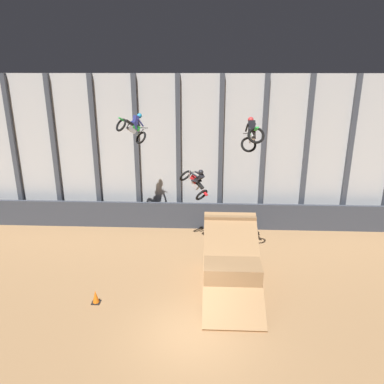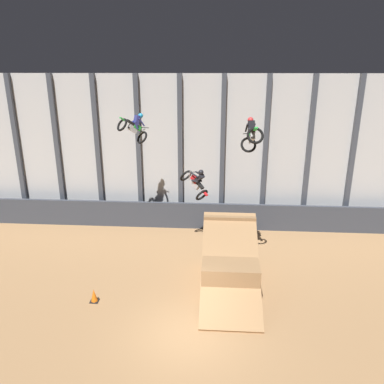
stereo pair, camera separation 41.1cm
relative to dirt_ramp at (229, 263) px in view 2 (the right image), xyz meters
The scene contains 8 objects.
ground_plane 4.16m from the dirt_ramp, 113.69° to the right, with size 60.00×60.00×0.00m, color #9E754C.
arena_back_wall 7.98m from the dirt_ramp, 103.17° to the left, with size 32.00×0.40×9.19m.
lower_barrier 6.29m from the dirt_ramp, 104.97° to the left, with size 31.36×0.20×1.64m.
dirt_ramp is the anchor object (origin of this frame).
rider_bike_left_air 8.50m from the dirt_ramp, 141.16° to the left, with size 1.71×1.67×1.67m.
rider_bike_center_air 4.47m from the dirt_ramp, 120.86° to the left, with size 1.73×1.65×1.70m.
rider_bike_right_air 5.86m from the dirt_ramp, 56.19° to the left, with size 0.94×1.76×1.67m.
traffic_cone_near_ramp 6.11m from the dirt_ramp, 161.67° to the right, with size 0.36×0.36×0.58m.
Camera 2 is at (0.96, -11.57, 9.49)m, focal length 35.00 mm.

